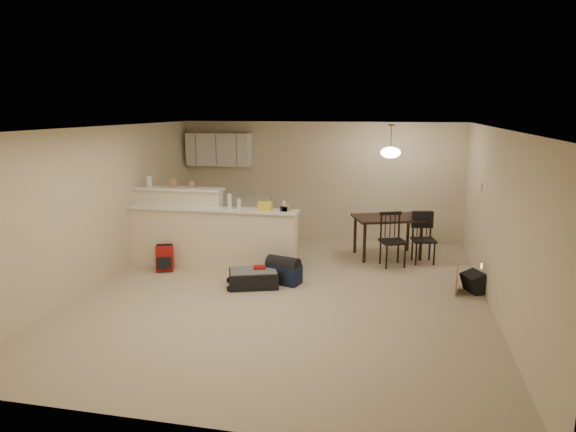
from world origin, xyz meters
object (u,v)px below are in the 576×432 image
(red_backpack, at_px, (165,258))
(navy_duffel, at_px, (283,274))
(dining_chair_near, at_px, (393,240))
(dining_chair_far, at_px, (424,239))
(pendant_lamp, at_px, (391,152))
(suitcase, at_px, (253,279))
(black_daypack, at_px, (474,282))
(dining_table, at_px, (388,222))

(red_backpack, bearing_deg, navy_duffel, -25.90)
(dining_chair_near, xyz_separation_m, dining_chair_far, (0.54, 0.31, -0.02))
(dining_chair_far, xyz_separation_m, navy_duffel, (-2.26, -1.61, -0.30))
(pendant_lamp, bearing_deg, suitcase, -133.20)
(navy_duffel, bearing_deg, pendant_lamp, 66.27)
(red_backpack, bearing_deg, black_daypack, -20.61)
(suitcase, distance_m, navy_duffel, 0.50)
(dining_chair_near, distance_m, dining_chair_far, 0.63)
(navy_duffel, bearing_deg, suitcase, -131.94)
(dining_table, bearing_deg, navy_duffel, -149.90)
(dining_table, relative_size, suitcase, 1.90)
(dining_table, height_order, suitcase, dining_table)
(dining_chair_near, height_order, dining_chair_far, dining_chair_near)
(red_backpack, relative_size, navy_duffel, 0.79)
(suitcase, distance_m, red_backpack, 1.79)
(dining_chair_near, relative_size, navy_duffel, 1.73)
(dining_chair_near, height_order, suitcase, dining_chair_near)
(pendant_lamp, distance_m, dining_chair_near, 1.63)
(dining_chair_far, height_order, black_daypack, dining_chair_far)
(dining_chair_far, distance_m, red_backpack, 4.64)
(dining_table, bearing_deg, red_backpack, -175.46)
(pendant_lamp, bearing_deg, dining_chair_near, -79.14)
(dining_chair_far, relative_size, navy_duffel, 1.64)
(dining_table, xyz_separation_m, suitcase, (-2.03, -2.16, -0.55))
(dining_chair_far, bearing_deg, pendant_lamp, 144.56)
(dining_table, distance_m, dining_chair_near, 0.63)
(dining_chair_far, bearing_deg, dining_chair_near, -162.55)
(red_backpack, bearing_deg, dining_table, 3.67)
(dining_chair_far, bearing_deg, red_backpack, -174.42)
(dining_chair_near, distance_m, navy_duffel, 2.18)
(dining_chair_near, bearing_deg, navy_duffel, -164.37)
(suitcase, height_order, red_backpack, red_backpack)
(dining_table, relative_size, red_backpack, 3.29)
(red_backpack, distance_m, black_daypack, 5.13)
(dining_chair_near, xyz_separation_m, navy_duffel, (-1.71, -1.30, -0.33))
(dining_table, xyz_separation_m, dining_chair_near, (0.11, -0.59, -0.20))
(red_backpack, bearing_deg, dining_chair_far, -2.87)
(black_daypack, bearing_deg, dining_chair_far, 1.91)
(suitcase, bearing_deg, black_daypack, -11.47)
(dining_table, height_order, red_backpack, dining_table)
(dining_chair_near, bearing_deg, dining_table, 79.21)
(suitcase, bearing_deg, dining_chair_far, 15.71)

